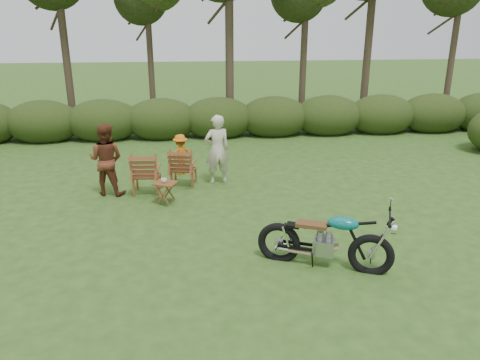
{
  "coord_description": "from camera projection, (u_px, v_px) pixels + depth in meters",
  "views": [
    {
      "loc": [
        -0.98,
        -7.37,
        3.99
      ],
      "look_at": [
        -0.03,
        1.51,
        0.9
      ],
      "focal_mm": 35.0,
      "sensor_mm": 36.0,
      "label": 1
    }
  ],
  "objects": [
    {
      "name": "ground",
      "position": [
        251.0,
        255.0,
        8.33
      ],
      "size": [
        80.0,
        80.0,
        0.0
      ],
      "primitive_type": "plane",
      "color": "#294617",
      "rests_on": "ground"
    },
    {
      "name": "lawn_chair_right",
      "position": [
        184.0,
        185.0,
        11.87
      ],
      "size": [
        0.78,
        0.78,
        0.97
      ],
      "primitive_type": null,
      "rotation": [
        0.0,
        0.0,
        2.94
      ],
      "color": "brown",
      "rests_on": "ground"
    },
    {
      "name": "motorcycle",
      "position": [
        323.0,
        265.0,
        7.99
      ],
      "size": [
        2.31,
        1.6,
        1.24
      ],
      "primitive_type": null,
      "rotation": [
        0.0,
        0.0,
        -0.4
      ],
      "color": "#0DB0AB",
      "rests_on": "ground"
    },
    {
      "name": "tree_line",
      "position": [
        230.0,
        24.0,
        16.29
      ],
      "size": [
        22.52,
        11.62,
        8.14
      ],
      "color": "#352B1D",
      "rests_on": "ground"
    },
    {
      "name": "adult_b",
      "position": [
        109.0,
        194.0,
        11.26
      ],
      "size": [
        0.97,
        0.84,
        1.71
      ],
      "primitive_type": "imported",
      "rotation": [
        0.0,
        0.0,
        2.88
      ],
      "color": "#5F2C1B",
      "rests_on": "ground"
    },
    {
      "name": "lawn_chair_left",
      "position": [
        148.0,
        193.0,
        11.32
      ],
      "size": [
        0.76,
        0.76,
        1.03
      ],
      "primitive_type": null,
      "rotation": [
        0.0,
        0.0,
        3.07
      ],
      "color": "#5A3616",
      "rests_on": "ground"
    },
    {
      "name": "side_table",
      "position": [
        166.0,
        193.0,
        10.56
      ],
      "size": [
        0.63,
        0.59,
        0.52
      ],
      "primitive_type": null,
      "rotation": [
        0.0,
        0.0,
        -0.41
      ],
      "color": "brown",
      "rests_on": "ground"
    },
    {
      "name": "cup",
      "position": [
        164.0,
        180.0,
        10.45
      ],
      "size": [
        0.16,
        0.16,
        0.1
      ],
      "primitive_type": "imported",
      "rotation": [
        0.0,
        0.0,
        -0.29
      ],
      "color": "beige",
      "rests_on": "side_table"
    },
    {
      "name": "child",
      "position": [
        182.0,
        174.0,
        12.69
      ],
      "size": [
        0.81,
        0.66,
        1.1
      ],
      "primitive_type": "imported",
      "rotation": [
        0.0,
        0.0,
        3.56
      ],
      "color": "#C66712",
      "rests_on": "ground"
    },
    {
      "name": "adult_a",
      "position": [
        218.0,
        183.0,
        11.99
      ],
      "size": [
        0.73,
        0.56,
        1.77
      ],
      "primitive_type": "imported",
      "rotation": [
        0.0,
        0.0,
        3.38
      ],
      "color": "beige",
      "rests_on": "ground"
    }
  ]
}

